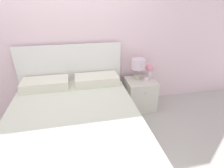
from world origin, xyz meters
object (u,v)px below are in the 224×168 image
nightstand (140,94)px  table_lamp (138,65)px  bed (74,128)px  teacup (146,79)px  flower_vase (150,70)px

nightstand → table_lamp: size_ratio=1.50×
bed → nightstand: bearing=32.6°
bed → table_lamp: 1.49m
table_lamp → teacup: 0.28m
nightstand → teacup: bearing=-24.8°
flower_vase → teacup: (-0.08, -0.08, -0.14)m
nightstand → teacup: (0.08, -0.04, 0.30)m
nightstand → bed: bearing=-147.4°
bed → teacup: 1.47m
nightstand → flower_vase: 0.47m
bed → teacup: size_ratio=16.99×
bed → nightstand: 1.39m
flower_vase → teacup: flower_vase is taller
bed → nightstand: (1.17, 0.75, -0.03)m
flower_vase → bed: bearing=-149.3°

